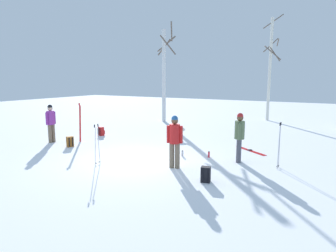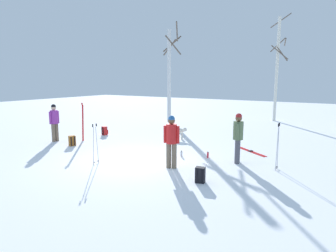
% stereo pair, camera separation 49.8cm
% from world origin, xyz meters
% --- Properties ---
extents(ground_plane, '(60.00, 60.00, 0.00)m').
position_xyz_m(ground_plane, '(0.00, 0.00, 0.00)').
color(ground_plane, white).
extents(person_0, '(0.34, 0.52, 1.72)m').
position_xyz_m(person_0, '(-4.98, 0.61, 0.98)').
color(person_0, '#72604C').
rests_on(person_0, ground_plane).
extents(person_1, '(0.50, 0.34, 1.72)m').
position_xyz_m(person_1, '(1.67, -0.05, 0.98)').
color(person_1, '#72604C').
rests_on(person_1, ground_plane).
extents(person_2, '(0.34, 0.51, 1.72)m').
position_xyz_m(person_2, '(3.29, 1.66, 0.98)').
color(person_2, '#4C4C56').
rests_on(person_2, ground_plane).
extents(dog, '(0.85, 0.42, 0.57)m').
position_xyz_m(dog, '(-0.38, 4.02, 0.39)').
color(dog, beige).
rests_on(dog, ground_plane).
extents(ski_pair_planted_0, '(0.26, 0.09, 1.78)m').
position_xyz_m(ski_pair_planted_0, '(-3.93, 1.34, 0.89)').
color(ski_pair_planted_0, red).
rests_on(ski_pair_planted_0, ground_plane).
extents(ski_pair_lying_0, '(1.43, 1.12, 0.05)m').
position_xyz_m(ski_pair_lying_0, '(3.26, 3.43, 0.01)').
color(ski_pair_lying_0, red).
rests_on(ski_pair_lying_0, ground_plane).
extents(ski_poles_0, '(0.07, 0.26, 1.38)m').
position_xyz_m(ski_poles_0, '(-0.76, -0.99, 0.74)').
color(ski_poles_0, '#B2B2BC').
rests_on(ski_poles_0, ground_plane).
extents(ski_poles_1, '(0.07, 0.25, 1.50)m').
position_xyz_m(ski_poles_1, '(4.60, 1.57, 0.80)').
color(ski_poles_1, '#B2B2BC').
rests_on(ski_poles_1, ground_plane).
extents(backpack_0, '(0.31, 0.33, 0.44)m').
position_xyz_m(backpack_0, '(-4.15, 2.95, 0.21)').
color(backpack_0, red).
rests_on(backpack_0, ground_plane).
extents(backpack_1, '(0.34, 0.32, 0.44)m').
position_xyz_m(backpack_1, '(-3.61, 0.41, 0.21)').
color(backpack_1, '#99591E').
rests_on(backpack_1, ground_plane).
extents(backpack_2, '(0.30, 0.32, 0.44)m').
position_xyz_m(backpack_2, '(3.05, -0.76, 0.21)').
color(backpack_2, black).
rests_on(backpack_2, ground_plane).
extents(water_bottle_0, '(0.07, 0.07, 0.23)m').
position_xyz_m(water_bottle_0, '(2.17, 1.69, 0.11)').
color(water_bottle_0, red).
rests_on(water_bottle_0, ground_plane).
extents(water_bottle_1, '(0.08, 0.08, 0.21)m').
position_xyz_m(water_bottle_1, '(1.24, 1.38, 0.10)').
color(water_bottle_1, silver).
rests_on(water_bottle_1, ground_plane).
extents(birch_tree_0, '(1.59, 1.60, 6.39)m').
position_xyz_m(birch_tree_0, '(-3.84, 8.81, 3.23)').
color(birch_tree_0, silver).
rests_on(birch_tree_0, ground_plane).
extents(birch_tree_1, '(1.44, 1.46, 7.12)m').
position_xyz_m(birch_tree_1, '(2.11, 12.77, 3.60)').
color(birch_tree_1, silver).
rests_on(birch_tree_1, ground_plane).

